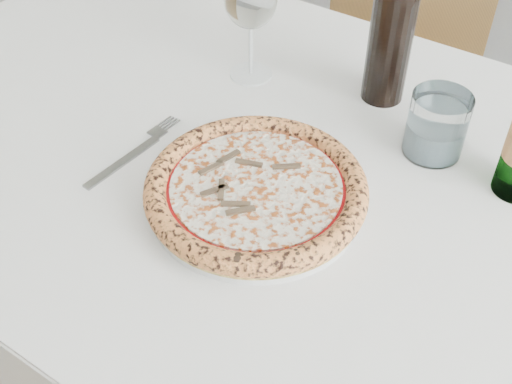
# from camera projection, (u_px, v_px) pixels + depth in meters

# --- Properties ---
(dining_table) EXTENTS (1.58, 0.97, 0.76)m
(dining_table) POSITION_uv_depth(u_px,v_px,m) (289.00, 202.00, 1.02)
(dining_table) COLOR brown
(dining_table) RESTS_ON floor
(chair_far) EXTENTS (0.47, 0.47, 0.93)m
(chair_far) POSITION_uv_depth(u_px,v_px,m) (396.00, 53.00, 1.62)
(chair_far) COLOR brown
(chair_far) RESTS_ON floor
(plate) EXTENTS (0.30, 0.30, 0.02)m
(plate) POSITION_uv_depth(u_px,v_px,m) (256.00, 198.00, 0.90)
(plate) COLOR silver
(plate) RESTS_ON dining_table
(pizza) EXTENTS (0.31, 0.31, 0.03)m
(pizza) POSITION_uv_depth(u_px,v_px,m) (256.00, 189.00, 0.89)
(pizza) COLOR tan
(pizza) RESTS_ON plate
(fork) EXTENTS (0.03, 0.21, 0.00)m
(fork) POSITION_uv_depth(u_px,v_px,m) (134.00, 153.00, 0.98)
(fork) COLOR gray
(fork) RESTS_ON dining_table
(wine_glass) EXTENTS (0.09, 0.09, 0.20)m
(wine_glass) POSITION_uv_depth(u_px,v_px,m) (251.00, 1.00, 1.04)
(wine_glass) COLOR silver
(wine_glass) RESTS_ON dining_table
(tumbler) EXTENTS (0.09, 0.09, 0.10)m
(tumbler) POSITION_uv_depth(u_px,v_px,m) (436.00, 128.00, 0.96)
(tumbler) COLOR white
(tumbler) RESTS_ON dining_table
(wine_bottle) EXTENTS (0.07, 0.07, 0.29)m
(wine_bottle) POSITION_uv_depth(u_px,v_px,m) (392.00, 31.00, 1.01)
(wine_bottle) COLOR black
(wine_bottle) RESTS_ON dining_table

